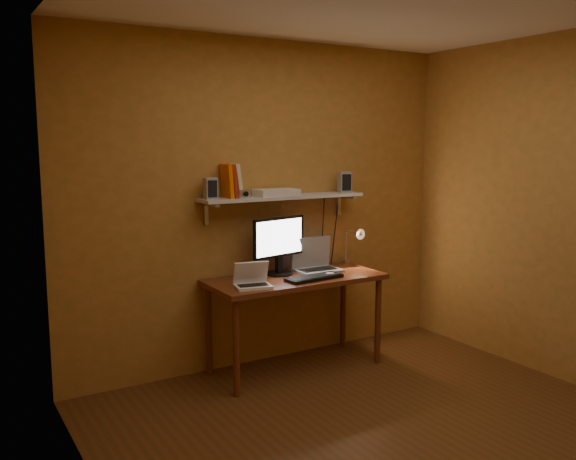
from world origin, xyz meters
TOP-DOWN VIEW (x-y plane):
  - room at (0.00, 0.00)m, footprint 3.44×3.24m
  - desk at (0.08, 1.28)m, footprint 1.40×0.60m
  - wall_shelf at (0.08, 1.47)m, footprint 1.40×0.25m
  - monitor at (0.01, 1.42)m, footprint 0.50×0.25m
  - laptop at (0.34, 1.40)m, footprint 0.37×0.27m
  - netbook at (-0.37, 1.15)m, footprint 0.29×0.23m
  - keyboard at (0.16, 1.13)m, footprint 0.48×0.19m
  - mouse at (0.32, 1.15)m, footprint 0.10×0.07m
  - desk_lamp at (0.74, 1.41)m, footprint 0.09×0.23m
  - speaker_left at (-0.54, 1.48)m, footprint 0.09×0.09m
  - speaker_right at (0.67, 1.46)m, footprint 0.12×0.12m
  - books at (-0.36, 1.50)m, footprint 0.13×0.18m
  - shelf_camera at (-0.29, 1.42)m, footprint 0.12×0.07m
  - router at (0.01, 1.46)m, footprint 0.34×0.24m

SIDE VIEW (x-z plane):
  - desk at x=0.08m, z-range 0.29..1.04m
  - keyboard at x=0.16m, z-range 0.75..0.77m
  - mouse at x=0.32m, z-range 0.75..0.78m
  - netbook at x=-0.37m, z-range 0.71..0.90m
  - laptop at x=0.34m, z-range 0.69..0.96m
  - desk_lamp at x=0.74m, z-range 0.77..1.15m
  - monitor at x=0.01m, z-range 0.78..1.24m
  - room at x=0.00m, z-range -0.02..2.62m
  - wall_shelf at x=0.08m, z-range 1.26..1.46m
  - router at x=0.01m, z-range 1.38..1.43m
  - shelf_camera at x=-0.29m, z-range 1.38..1.44m
  - speaker_left at x=-0.54m, z-range 1.38..1.54m
  - speaker_right at x=0.67m, z-range 1.38..1.55m
  - books at x=-0.36m, z-range 1.37..1.63m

